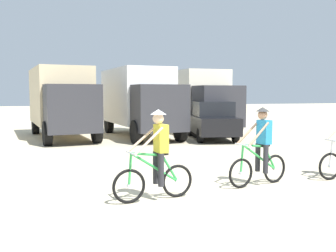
# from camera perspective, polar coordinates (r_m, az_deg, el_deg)

# --- Properties ---
(ground_plane) EXTENTS (120.00, 120.00, 0.00)m
(ground_plane) POSITION_cam_1_polar(r_m,az_deg,el_deg) (8.16, 6.15, -10.33)
(ground_plane) COLOR beige
(box_truck_tan_camper) EXTENTS (3.20, 6.99, 3.35)m
(box_truck_tan_camper) POSITION_cam_1_polar(r_m,az_deg,el_deg) (19.12, -15.56, 3.94)
(box_truck_tan_camper) COLOR #CCB78E
(box_truck_tan_camper) RESTS_ON ground
(box_truck_avon_van) EXTENTS (2.96, 6.93, 3.35)m
(box_truck_avon_van) POSITION_cam_1_polar(r_m,az_deg,el_deg) (19.05, -4.28, 4.10)
(box_truck_avon_van) COLOR white
(box_truck_avon_van) RESTS_ON ground
(box_truck_cream_rv) EXTENTS (2.69, 6.86, 3.35)m
(box_truck_cream_rv) POSITION_cam_1_polar(r_m,az_deg,el_deg) (21.25, 4.01, 4.18)
(box_truck_cream_rv) COLOR beige
(box_truck_cream_rv) RESTS_ON ground
(sedan_parked) EXTENTS (2.55, 4.46, 1.76)m
(sedan_parked) POSITION_cam_1_polar(r_m,az_deg,el_deg) (17.91, 6.56, 0.85)
(sedan_parked) COLOR black
(sedan_parked) RESTS_ON ground
(cyclist_orange_shirt) EXTENTS (1.72, 0.54, 1.82)m
(cyclist_orange_shirt) POSITION_cam_1_polar(r_m,az_deg,el_deg) (7.66, -1.73, -4.82)
(cyclist_orange_shirt) COLOR black
(cyclist_orange_shirt) RESTS_ON ground
(cyclist_cowboy_hat) EXTENTS (1.70, 0.60, 1.82)m
(cyclist_cowboy_hat) POSITION_cam_1_polar(r_m,az_deg,el_deg) (9.14, 13.61, -3.37)
(cyclist_cowboy_hat) COLOR black
(cyclist_cowboy_hat) RESTS_ON ground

